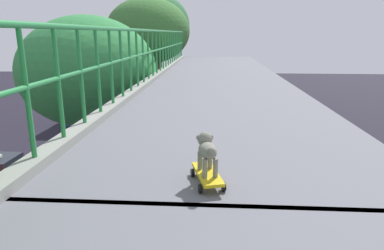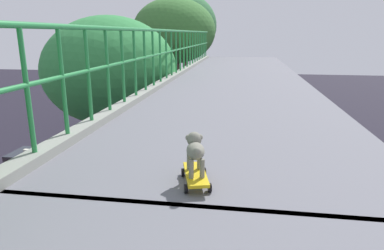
{
  "view_description": "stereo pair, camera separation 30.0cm",
  "coord_description": "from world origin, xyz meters",
  "views": [
    {
      "loc": [
        1.25,
        -1.75,
        6.87
      ],
      "look_at": [
        1.04,
        1.61,
        5.96
      ],
      "focal_mm": 31.79,
      "sensor_mm": 36.0,
      "label": 1
    },
    {
      "loc": [
        1.55,
        -1.72,
        6.87
      ],
      "look_at": [
        1.04,
        1.61,
        5.96
      ],
      "focal_mm": 31.79,
      "sensor_mm": 36.0,
      "label": 2
    }
  ],
  "objects": [
    {
      "name": "toy_skateboard",
      "position": [
        1.22,
        0.63,
        5.83
      ],
      "size": [
        0.28,
        0.47,
        0.09
      ],
      "color": "gold",
      "rests_on": "overpass_deck"
    },
    {
      "name": "roadside_tree_far",
      "position": [
        -2.22,
        16.63,
        6.91
      ],
      "size": [
        4.38,
        4.38,
        8.7
      ],
      "color": "#4E352C",
      "rests_on": "ground"
    },
    {
      "name": "city_bus",
      "position": [
        -8.48,
        27.14,
        1.86
      ],
      "size": [
        2.75,
        10.89,
        3.28
      ],
      "color": "#124890",
      "rests_on": "ground"
    },
    {
      "name": "small_dog",
      "position": [
        1.21,
        0.65,
        6.04
      ],
      "size": [
        0.18,
        0.32,
        0.29
      ],
      "color": "gray",
      "rests_on": "toy_skateboard"
    },
    {
      "name": "roadside_tree_mid",
      "position": [
        -2.2,
        7.49,
        5.8
      ],
      "size": [
        3.75,
        3.75,
        7.36
      ],
      "color": "#4B372C",
      "rests_on": "ground"
    },
    {
      "name": "car_red_taxi_sixth",
      "position": [
        -8.44,
        11.92,
        0.66
      ],
      "size": [
        1.86,
        3.94,
        1.58
      ],
      "color": "red",
      "rests_on": "ground"
    },
    {
      "name": "roadside_tree_farthest",
      "position": [
        -2.54,
        21.87,
        7.31
      ],
      "size": [
        4.24,
        4.24,
        9.43
      ],
      "color": "brown",
      "rests_on": "ground"
    },
    {
      "name": "car_white_fifth",
      "position": [
        -4.91,
        8.72,
        0.61
      ],
      "size": [
        1.78,
        4.04,
        1.29
      ],
      "color": "silver",
      "rests_on": "ground"
    }
  ]
}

